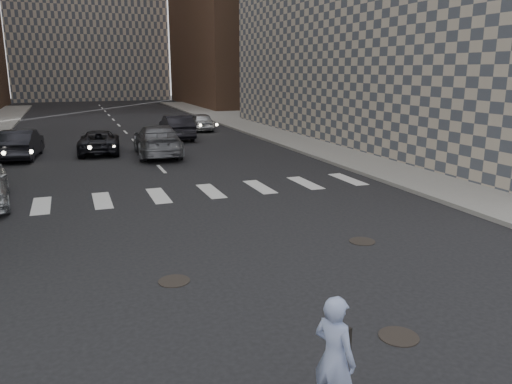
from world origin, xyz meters
The scene contains 11 objects.
ground centered at (0.00, 0.00, 0.00)m, with size 160.00×160.00×0.00m, color black.
sidewalk_right centered at (14.50, 20.00, 0.07)m, with size 13.00×80.00×0.15m, color gray.
manhole_a centered at (1.20, -2.50, 0.01)m, with size 0.70×0.70×0.02m, color black.
manhole_b centered at (-2.00, 1.20, 0.01)m, with size 0.70×0.70×0.02m, color black.
manhole_c centered at (3.30, 2.00, 0.01)m, with size 0.70×0.70×0.02m, color black.
skateboarder centered at (-0.95, -4.00, 0.95)m, with size 0.62×0.92×1.81m.
traffic_car_a centered at (-6.31, 19.46, 0.76)m, with size 1.60×4.60×1.51m, color black.
traffic_car_b centered at (0.50, 17.85, 0.82)m, with size 2.31×5.68×1.65m, color #5A5B61.
traffic_car_c centered at (-2.39, 19.82, 0.64)m, with size 2.11×4.58×1.27m, color black.
traffic_car_d centered at (5.51, 28.00, 0.67)m, with size 1.58×3.93×1.34m, color #A8ABAF.
traffic_car_e centered at (2.82, 24.00, 0.80)m, with size 1.69×4.85×1.60m, color black.
Camera 1 is at (-3.88, -8.96, 4.54)m, focal length 35.00 mm.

